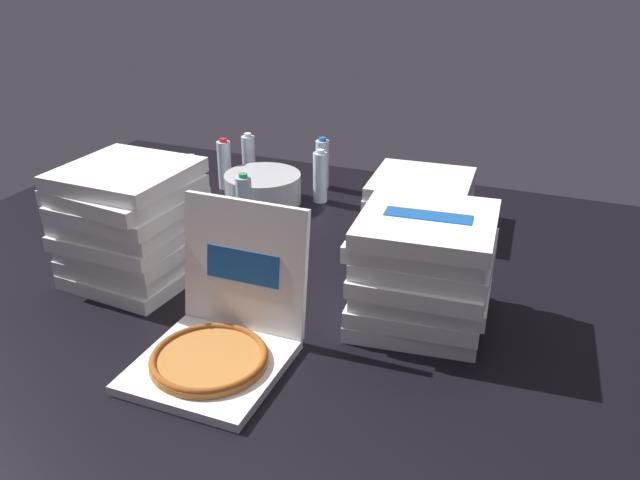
% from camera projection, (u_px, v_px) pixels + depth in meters
% --- Properties ---
extents(ground_plane, '(3.20, 2.40, 0.02)m').
position_uv_depth(ground_plane, '(318.00, 295.00, 2.18)').
color(ground_plane, black).
extents(open_pizza_box, '(0.38, 0.45, 0.41)m').
position_uv_depth(open_pizza_box, '(220.00, 332.00, 1.81)').
color(open_pizza_box, white).
rests_on(open_pizza_box, ground_plane).
extents(pizza_stack_right_mid, '(0.44, 0.43, 0.35)m').
position_uv_depth(pizza_stack_right_mid, '(423.00, 269.00, 1.95)').
color(pizza_stack_right_mid, white).
rests_on(pizza_stack_right_mid, ground_plane).
extents(pizza_stack_left_far, '(0.43, 0.43, 0.40)m').
position_uv_depth(pizza_stack_left_far, '(132.00, 224.00, 2.19)').
color(pizza_stack_left_far, white).
rests_on(pizza_stack_left_far, ground_plane).
extents(pizza_stack_left_mid, '(0.43, 0.43, 0.20)m').
position_uv_depth(pizza_stack_left_mid, '(421.00, 201.00, 2.63)').
color(pizza_stack_left_mid, white).
rests_on(pizza_stack_left_mid, ground_plane).
extents(ice_bucket, '(0.33, 0.33, 0.13)m').
position_uv_depth(ice_bucket, '(263.00, 188.00, 2.86)').
color(ice_bucket, '#B7BABF').
rests_on(ice_bucket, ground_plane).
extents(water_bottle_0, '(0.06, 0.06, 0.23)m').
position_uv_depth(water_bottle_0, '(225.00, 165.00, 2.99)').
color(water_bottle_0, white).
rests_on(water_bottle_0, ground_plane).
extents(water_bottle_1, '(0.06, 0.06, 0.23)m').
position_uv_depth(water_bottle_1, '(249.00, 159.00, 3.07)').
color(water_bottle_1, silver).
rests_on(water_bottle_1, ground_plane).
extents(water_bottle_2, '(0.06, 0.06, 0.23)m').
position_uv_depth(water_bottle_2, '(244.00, 203.00, 2.58)').
color(water_bottle_2, silver).
rests_on(water_bottle_2, ground_plane).
extents(water_bottle_3, '(0.06, 0.06, 0.23)m').
position_uv_depth(water_bottle_3, '(193.00, 183.00, 2.78)').
color(water_bottle_3, silver).
rests_on(water_bottle_3, ground_plane).
extents(water_bottle_4, '(0.06, 0.06, 0.23)m').
position_uv_depth(water_bottle_4, '(322.00, 164.00, 3.01)').
color(water_bottle_4, white).
rests_on(water_bottle_4, ground_plane).
extents(water_bottle_5, '(0.06, 0.06, 0.23)m').
position_uv_depth(water_bottle_5, '(320.00, 177.00, 2.85)').
color(water_bottle_5, silver).
rests_on(water_bottle_5, ground_plane).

